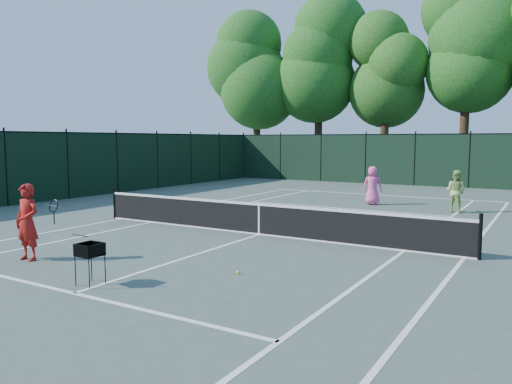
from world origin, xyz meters
The scene contains 21 objects.
ground centered at (0.00, 0.00, 0.00)m, with size 90.00×90.00×0.00m, color #43524A.
sideline_doubles_left centered at (-5.49, 0.00, 0.00)m, with size 0.10×23.77×0.01m, color white.
sideline_doubles_right centered at (5.49, 0.00, 0.00)m, with size 0.10×23.77×0.01m, color white.
sideline_singles_left centered at (-4.12, 0.00, 0.00)m, with size 0.10×23.77×0.01m, color white.
sideline_singles_right centered at (4.12, 0.00, 0.00)m, with size 0.10×23.77×0.01m, color white.
baseline_far centered at (0.00, 11.88, 0.00)m, with size 10.97×0.10×0.01m, color white.
service_line_near centered at (0.00, -6.40, 0.00)m, with size 8.23×0.10×0.01m, color white.
service_line_far centered at (0.00, 6.40, 0.00)m, with size 8.23×0.10×0.01m, color white.
center_service_line centered at (0.00, 0.00, 0.00)m, with size 0.10×12.80×0.01m, color white.
tennis_net centered at (0.00, 0.00, 0.48)m, with size 11.69×0.09×1.06m.
fence_far centered at (0.00, 18.00, 1.50)m, with size 24.00×0.05×3.00m, color black.
fence_left centered at (-12.00, 0.00, 1.50)m, with size 0.05×36.00×3.00m, color black.
tree_0 centered at (-13.00, 21.50, 8.16)m, with size 6.40×6.40×13.14m.
tree_1 centered at (-8.00, 22.00, 8.69)m, with size 6.80×6.80×13.98m.
tree_2 centered at (-3.00, 21.80, 7.73)m, with size 6.00×6.00×12.40m.
tree_3 centered at (2.00, 22.30, 9.01)m, with size 7.00×7.00×14.45m.
coach centered at (-2.90, -5.28, 0.87)m, with size 0.90×0.67×1.73m.
player_pink centered at (0.66, 8.16, 0.81)m, with size 0.92×0.77×1.62m.
player_green centered at (4.02, 7.62, 0.79)m, with size 0.93×0.83×1.58m.
ball_hopper centered at (-0.17, -5.89, 0.66)m, with size 0.50×0.50×0.79m.
loose_ball_midcourt centered at (1.79, -3.83, 0.03)m, with size 0.07×0.07×0.07m, color #BEDE2D.
Camera 1 is at (7.18, -12.08, 2.71)m, focal length 35.00 mm.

